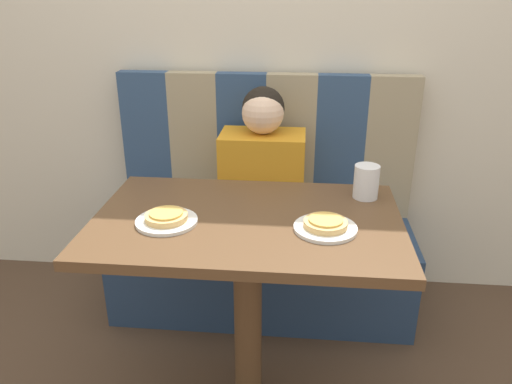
% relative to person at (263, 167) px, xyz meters
% --- Properties ---
extents(wall_back, '(7.00, 0.05, 2.60)m').
position_rel_person_xyz_m(wall_back, '(0.00, 0.30, 0.57)').
color(wall_back, beige).
rests_on(wall_back, ground_plane).
extents(booth_seat, '(1.40, 0.50, 0.42)m').
position_rel_person_xyz_m(booth_seat, '(0.00, -0.00, -0.52)').
color(booth_seat, navy).
rests_on(booth_seat, ground_plane).
extents(booth_backrest, '(1.40, 0.07, 0.68)m').
position_rel_person_xyz_m(booth_backrest, '(0.00, 0.21, 0.03)').
color(booth_backrest, navy).
rests_on(booth_backrest, booth_seat).
extents(dining_table, '(1.01, 0.66, 0.77)m').
position_rel_person_xyz_m(dining_table, '(0.00, -0.61, -0.07)').
color(dining_table, brown).
rests_on(dining_table, ground_plane).
extents(person, '(0.37, 0.23, 0.66)m').
position_rel_person_xyz_m(person, '(0.00, 0.00, 0.00)').
color(person, orange).
rests_on(person, booth_seat).
extents(plate_left, '(0.20, 0.20, 0.01)m').
position_rel_person_xyz_m(plate_left, '(-0.25, -0.68, 0.05)').
color(plate_left, white).
rests_on(plate_left, dining_table).
extents(plate_right, '(0.20, 0.20, 0.01)m').
position_rel_person_xyz_m(plate_right, '(0.25, -0.68, 0.05)').
color(plate_right, white).
rests_on(plate_right, dining_table).
extents(pizza_left, '(0.14, 0.14, 0.03)m').
position_rel_person_xyz_m(pizza_left, '(-0.25, -0.68, 0.07)').
color(pizza_left, tan).
rests_on(pizza_left, plate_left).
extents(pizza_right, '(0.14, 0.14, 0.03)m').
position_rel_person_xyz_m(pizza_right, '(0.25, -0.68, 0.07)').
color(pizza_right, tan).
rests_on(pizza_right, plate_right).
extents(drinking_cup, '(0.09, 0.09, 0.12)m').
position_rel_person_xyz_m(drinking_cup, '(0.40, -0.41, 0.10)').
color(drinking_cup, silver).
rests_on(drinking_cup, dining_table).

